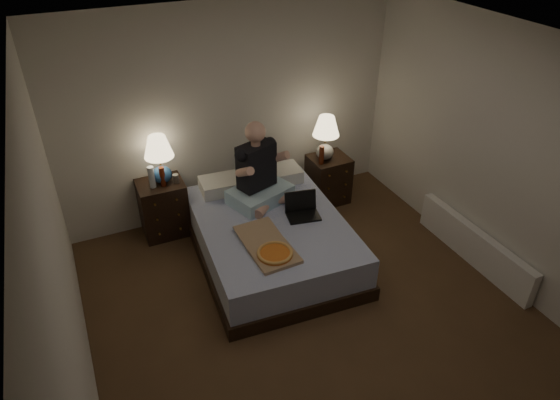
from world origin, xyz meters
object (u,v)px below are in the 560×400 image
bed (271,239)px  lamp_left (160,160)px  nightstand_right (328,179)px  beer_bottle_left (162,177)px  radiator (474,246)px  water_bottle (152,177)px  person (259,164)px  soda_can (176,179)px  beer_bottle_right (322,155)px  laptop (304,207)px  pizza_box (275,254)px  nightstand_left (163,207)px  lamp_right (326,138)px

bed → lamp_left: bearing=137.0°
nightstand_right → beer_bottle_left: beer_bottle_left is taller
radiator → bed: bearing=153.8°
water_bottle → person: size_ratio=0.27×
soda_can → beer_bottle_right: (1.72, -0.21, 0.02)m
lamp_left → person: (0.94, -0.56, 0.01)m
laptop → radiator: laptop is taller
pizza_box → lamp_left: bearing=111.7°
laptop → beer_bottle_right: bearing=61.3°
beer_bottle_right → bed: bearing=-144.7°
person → pizza_box: (-0.26, -0.97, -0.43)m
lamp_left → person: 1.09m
nightstand_left → beer_bottle_left: beer_bottle_left is taller
laptop → pizza_box: size_ratio=0.45×
soda_can → beer_bottle_left: size_ratio=0.43×
lamp_right → soda_can: lamp_right is taller
lamp_left → radiator: bearing=-34.1°
nightstand_left → pizza_box: nightstand_left is taller
lamp_right → radiator: 2.06m
soda_can → radiator: bearing=-34.4°
beer_bottle_right → pizza_box: 1.73m
beer_bottle_left → lamp_left: bearing=81.2°
soda_can → beer_bottle_left: beer_bottle_left is taller
lamp_right → radiator: (0.89, -1.73, -0.69)m
nightstand_left → beer_bottle_right: beer_bottle_right is taller
lamp_right → water_bottle: bearing=176.4°
nightstand_left → water_bottle: 0.47m
beer_bottle_left → soda_can: bearing=4.3°
lamp_left → lamp_right: 1.96m
nightstand_left → soda_can: (0.17, -0.07, 0.38)m
nightstand_right → laptop: size_ratio=1.80×
nightstand_left → water_bottle: bearing=-142.1°
nightstand_left → person: person is taller
bed → radiator: (1.95, -0.96, -0.04)m
beer_bottle_right → nightstand_right: bearing=27.6°
nightstand_left → nightstand_right: nightstand_left is taller
nightstand_left → nightstand_right: bearing=-4.9°
lamp_left → nightstand_left: bearing=180.0°
water_bottle → laptop: 1.68m
bed → nightstand_right: bearing=38.5°
nightstand_right → laptop: laptop is taller
nightstand_right → water_bottle: water_bottle is taller
nightstand_right → lamp_right: size_ratio=1.09×
beer_bottle_right → laptop: size_ratio=0.68×
lamp_left → beer_bottle_right: size_ratio=2.43×
beer_bottle_left → beer_bottle_right: bearing=-6.1°
laptop → water_bottle: bearing=154.7°
lamp_right → radiator: size_ratio=0.35×
nightstand_left → lamp_left: bearing=0.6°
water_bottle → beer_bottle_left: water_bottle is taller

